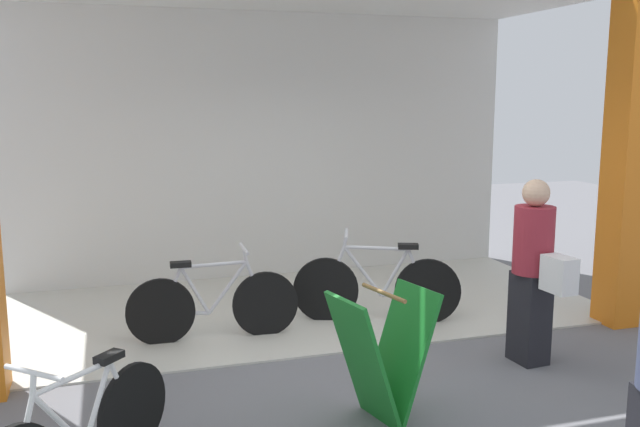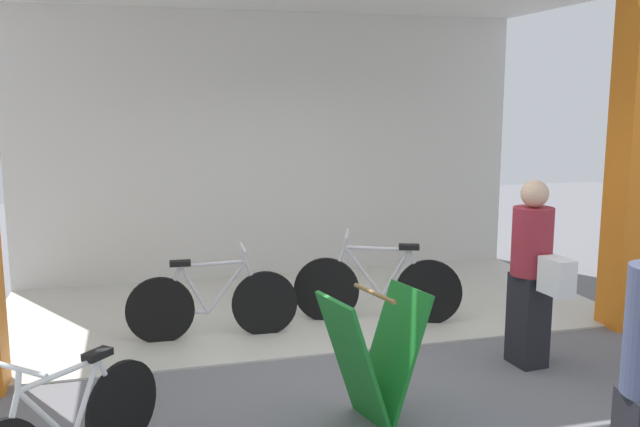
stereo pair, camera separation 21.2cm
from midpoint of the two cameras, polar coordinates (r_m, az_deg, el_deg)
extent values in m
plane|color=slate|center=(6.24, 2.80, -11.58)|extent=(20.62, 20.62, 0.00)
cube|color=beige|center=(7.56, -0.66, -7.65)|extent=(6.31, 2.92, 0.02)
cube|color=silver|center=(8.66, -3.13, 5.74)|extent=(6.31, 0.12, 3.34)
cube|color=orange|center=(7.32, 25.49, 4.12)|extent=(0.41, 0.36, 3.34)
cylinder|color=black|center=(6.53, -12.20, -7.88)|extent=(0.63, 0.07, 0.63)
cylinder|color=black|center=(6.61, -3.68, -7.48)|extent=(0.63, 0.07, 0.63)
cylinder|color=silver|center=(6.54, -10.18, -7.99)|extent=(0.42, 0.05, 0.08)
cylinder|color=silver|center=(6.49, -9.45, -6.24)|extent=(0.28, 0.05, 0.47)
cylinder|color=silver|center=(6.51, -6.80, -6.05)|extent=(0.39, 0.05, 0.49)
cylinder|color=silver|center=(6.44, -7.92, -4.15)|extent=(0.60, 0.06, 0.05)
cylinder|color=silver|center=(6.48, -11.32, -6.11)|extent=(0.21, 0.04, 0.42)
cylinder|color=silver|center=(6.53, -4.55, -5.74)|extent=(0.19, 0.04, 0.44)
cylinder|color=silver|center=(6.46, -5.35, -3.43)|extent=(0.05, 0.04, 0.13)
cylinder|color=silver|center=(6.44, -5.44, -2.89)|extent=(0.05, 0.44, 0.03)
cube|color=black|center=(6.42, -10.61, -4.08)|extent=(0.19, 0.10, 0.05)
cylinder|color=black|center=(7.00, 9.87, -6.47)|extent=(0.64, 0.27, 0.66)
cylinder|color=black|center=(6.98, 1.41, -6.37)|extent=(0.64, 0.27, 0.66)
cylinder|color=silver|center=(6.99, 7.88, -6.65)|extent=(0.43, 0.19, 0.09)
cylinder|color=silver|center=(6.93, 7.15, -4.93)|extent=(0.28, 0.13, 0.50)
cylinder|color=silver|center=(6.92, 4.52, -4.84)|extent=(0.39, 0.17, 0.52)
cylinder|color=silver|center=(6.86, 5.62, -2.91)|extent=(0.61, 0.25, 0.05)
cylinder|color=silver|center=(6.94, 8.99, -4.75)|extent=(0.22, 0.11, 0.45)
cylinder|color=silver|center=(6.92, 2.27, -4.60)|extent=(0.20, 0.10, 0.46)
cylinder|color=silver|center=(6.85, 3.05, -2.26)|extent=(0.07, 0.05, 0.14)
cylinder|color=silver|center=(6.84, 3.15, -1.72)|extent=(0.19, 0.45, 0.03)
cube|color=black|center=(6.87, 8.27, -2.76)|extent=(0.22, 0.16, 0.05)
cylinder|color=black|center=(4.71, -14.79, -15.23)|extent=(0.44, 0.46, 0.60)
cylinder|color=white|center=(4.58, -16.68, -16.38)|extent=(0.30, 0.32, 0.08)
cylinder|color=white|center=(4.45, -17.57, -14.49)|extent=(0.20, 0.21, 0.45)
cylinder|color=white|center=(4.27, -20.39, -15.59)|extent=(0.27, 0.29, 0.47)
cylinder|color=white|center=(4.26, -19.39, -12.45)|extent=(0.41, 0.44, 0.05)
cylinder|color=white|center=(4.57, -15.77, -13.44)|extent=(0.16, 0.17, 0.40)
cylinder|color=white|center=(4.07, -22.35, -12.68)|extent=(0.06, 0.06, 0.12)
cylinder|color=white|center=(4.05, -22.31, -11.86)|extent=(0.32, 0.31, 0.03)
cube|color=black|center=(4.43, -16.66, -11.14)|extent=(0.19, 0.19, 0.05)
cube|color=#197226|center=(4.81, 4.11, -12.23)|extent=(0.45, 0.55, 0.94)
cube|color=#197226|center=(4.98, 7.26, -11.50)|extent=(0.45, 0.55, 0.94)
cylinder|color=olive|center=(4.74, 5.81, -6.62)|extent=(0.14, 0.48, 0.03)
cube|color=black|center=(6.18, 17.84, -8.39)|extent=(0.26, 0.32, 0.79)
cylinder|color=maroon|center=(6.01, 18.17, -2.22)|extent=(0.36, 0.36, 0.57)
sphere|color=#D8AD8C|center=(5.94, 18.37, 1.56)|extent=(0.23, 0.23, 0.23)
cube|color=white|center=(5.81, 20.05, -4.93)|extent=(0.19, 0.29, 0.29)
camera|label=1|loc=(0.11, -89.08, 0.16)|focal=38.57mm
camera|label=2|loc=(0.11, 90.92, -0.16)|focal=38.57mm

